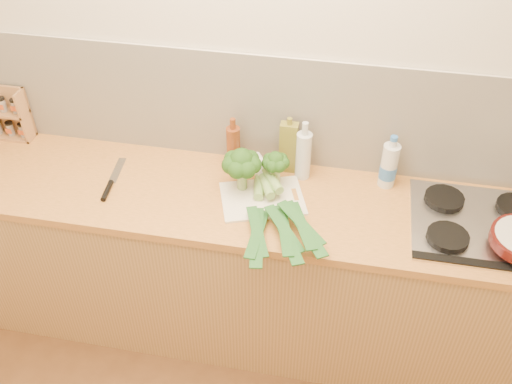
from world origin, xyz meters
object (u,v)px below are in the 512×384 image
at_px(gas_hob, 483,224).
at_px(chefs_knife, 110,185).
at_px(chopping_board, 262,199).
at_px(spice_rack, 8,115).

height_order(gas_hob, chefs_knife, gas_hob).
height_order(chopping_board, spice_rack, spice_rack).
bearing_deg(chopping_board, gas_hob, -18.96).
relative_size(gas_hob, chopping_board, 1.63).
bearing_deg(spice_rack, chefs_knife, -24.94).
bearing_deg(spice_rack, gas_hob, -6.25).
relative_size(gas_hob, chefs_knife, 1.82).
xyz_separation_m(gas_hob, chefs_knife, (-1.62, -0.05, -0.01)).
relative_size(chopping_board, chefs_knife, 1.12).
bearing_deg(spice_rack, chopping_board, -10.63).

